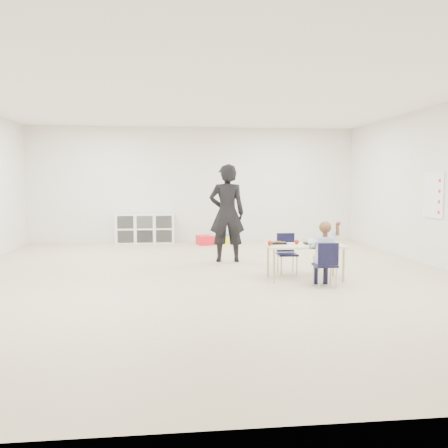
{
  "coord_description": "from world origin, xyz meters",
  "views": [
    {
      "loc": [
        -0.58,
        -7.21,
        1.5
      ],
      "look_at": [
        0.21,
        -0.18,
        0.85
      ],
      "focal_mm": 38.0,
      "sensor_mm": 36.0,
      "label": 1
    }
  ],
  "objects": [
    {
      "name": "cubby_shelf",
      "position": [
        -1.2,
        4.28,
        0.35
      ],
      "size": [
        1.4,
        0.4,
        0.7
      ],
      "primitive_type": "cube",
      "color": "white",
      "rests_on": "ground"
    },
    {
      "name": "bin_red",
      "position": [
        0.22,
        3.82,
        0.11
      ],
      "size": [
        0.44,
        0.51,
        0.21
      ],
      "primitive_type": "cube",
      "rotation": [
        0.0,
        0.0,
        0.26
      ],
      "color": "red",
      "rests_on": "ground"
    },
    {
      "name": "rules_poster",
      "position": [
        3.98,
        0.6,
        1.25
      ],
      "size": [
        0.02,
        0.6,
        0.8
      ],
      "primitive_type": "cube",
      "color": "white",
      "rests_on": "room"
    },
    {
      "name": "apple_far",
      "position": [
        0.88,
        -0.34,
        0.57
      ],
      "size": [
        0.07,
        0.07,
        0.07
      ],
      "primitive_type": "sphere",
      "color": "maroon",
      "rests_on": "table"
    },
    {
      "name": "table",
      "position": [
        1.43,
        -0.3,
        0.27
      ],
      "size": [
        1.17,
        0.6,
        0.53
      ],
      "rotation": [
        0.0,
        0.0,
        -0.01
      ],
      "color": "beige",
      "rests_on": "ground"
    },
    {
      "name": "room",
      "position": [
        0.0,
        0.0,
        1.4
      ],
      "size": [
        9.0,
        9.02,
        2.8
      ],
      "color": "beige",
      "rests_on": "ground"
    },
    {
      "name": "apple_near",
      "position": [
        1.32,
        -0.24,
        0.57
      ],
      "size": [
        0.07,
        0.07,
        0.07
      ],
      "primitive_type": "sphere",
      "color": "maroon",
      "rests_on": "table"
    },
    {
      "name": "chair_far",
      "position": [
        1.29,
        0.22,
        0.32
      ],
      "size": [
        0.31,
        0.3,
        0.64
      ],
      "primitive_type": null,
      "rotation": [
        0.0,
        0.0,
        -0.01
      ],
      "color": "black",
      "rests_on": "ground"
    },
    {
      "name": "bin_yellow",
      "position": [
        0.68,
        3.85,
        0.1
      ],
      "size": [
        0.42,
        0.49,
        0.21
      ],
      "primitive_type": "cube",
      "rotation": [
        0.0,
        0.0,
        0.22
      ],
      "color": "yellow",
      "rests_on": "ground"
    },
    {
      "name": "milk_carton",
      "position": [
        1.49,
        -0.41,
        0.58
      ],
      "size": [
        0.07,
        0.07,
        0.1
      ],
      "primitive_type": "cube",
      "rotation": [
        0.0,
        0.0,
        -0.01
      ],
      "color": "white",
      "rests_on": "table"
    },
    {
      "name": "lunch_tray_far",
      "position": [
        1.05,
        -0.18,
        0.55
      ],
      "size": [
        0.22,
        0.16,
        0.03
      ],
      "primitive_type": "cube",
      "rotation": [
        0.0,
        0.0,
        -0.01
      ],
      "color": "black",
      "rests_on": "table"
    },
    {
      "name": "chair_near",
      "position": [
        1.58,
        -0.81,
        0.32
      ],
      "size": [
        0.31,
        0.3,
        0.64
      ],
      "primitive_type": null,
      "rotation": [
        0.0,
        0.0,
        -0.01
      ],
      "color": "black",
      "rests_on": "ground"
    },
    {
      "name": "bread_roll",
      "position": [
        1.68,
        -0.38,
        0.57
      ],
      "size": [
        0.09,
        0.09,
        0.07
      ],
      "primitive_type": "ellipsoid",
      "color": "tan",
      "rests_on": "table"
    },
    {
      "name": "adult",
      "position": [
        0.45,
        1.44,
        0.9
      ],
      "size": [
        0.67,
        0.46,
        1.8
      ],
      "primitive_type": "imported",
      "rotation": [
        0.0,
        0.0,
        3.1
      ],
      "color": "black",
      "rests_on": "ground"
    },
    {
      "name": "child",
      "position": [
        1.58,
        -0.81,
        0.51
      ],
      "size": [
        0.43,
        0.43,
        1.01
      ],
      "primitive_type": null,
      "rotation": [
        0.0,
        0.0,
        -0.01
      ],
      "color": "#B4CBF4",
      "rests_on": "chair_near"
    },
    {
      "name": "lunch_tray_near",
      "position": [
        1.55,
        -0.25,
        0.55
      ],
      "size": [
        0.22,
        0.16,
        0.03
      ],
      "primitive_type": "cube",
      "rotation": [
        0.0,
        0.0,
        -0.01
      ],
      "color": "black",
      "rests_on": "table"
    },
    {
      "name": "bin_blue",
      "position": [
        0.72,
        3.88,
        0.11
      ],
      "size": [
        0.37,
        0.46,
        0.22
      ],
      "primitive_type": "cube",
      "rotation": [
        0.0,
        0.0,
        -0.04
      ],
      "color": "blue",
      "rests_on": "ground"
    }
  ]
}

